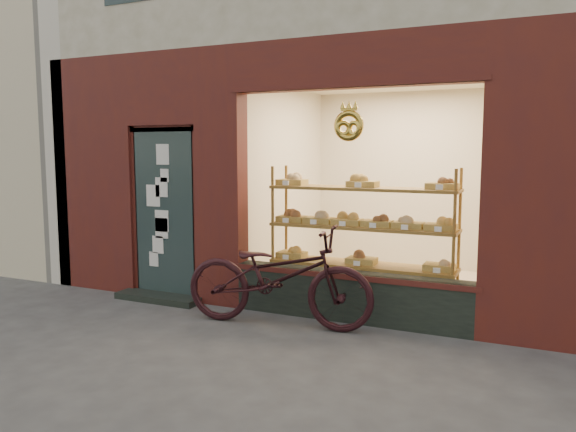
% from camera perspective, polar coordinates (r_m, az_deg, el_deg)
% --- Properties ---
extents(ground, '(90.00, 90.00, 0.00)m').
position_cam_1_polar(ground, '(4.79, -7.67, -16.64)').
color(ground, '#3A3A3A').
extents(display_shelf, '(2.20, 0.45, 1.70)m').
position_cam_1_polar(display_shelf, '(6.62, 7.52, -2.31)').
color(display_shelf, brown).
rests_on(display_shelf, ground).
extents(bicycle, '(2.16, 0.99, 1.09)m').
position_cam_1_polar(bicycle, '(6.06, -1.01, -6.13)').
color(bicycle, black).
rests_on(bicycle, ground).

